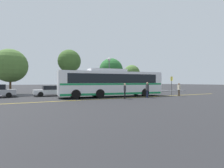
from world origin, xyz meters
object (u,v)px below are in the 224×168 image
Objects in this scene: pedestrian_1 at (179,89)px; pedestrian_0 at (125,90)px; tree_3 at (69,61)px; parked_car_1 at (51,91)px; tree_2 at (111,70)px; tree_1 at (132,73)px; pedestrian_2 at (147,89)px; transit_bus at (112,82)px; tree_0 at (10,66)px; parked_car_2 at (95,90)px; street_lamp at (109,67)px; bus_stop_sign at (172,83)px.

pedestrian_0 is at bearing 111.75° from pedestrian_1.
tree_3 is at bearing 65.96° from pedestrian_1.
tree_2 reaches higher than parked_car_1.
parked_car_1 is 17.99m from tree_1.
pedestrian_2 is 13.67m from tree_3.
tree_2 is (4.96, 9.91, 2.26)m from transit_bus.
transit_bus is 7.46× the size of pedestrian_2.
tree_0 reaches higher than tree_1.
parked_car_2 is at bearing -24.76° from tree_0.
transit_bus is at bearing -114.08° from street_lamp.
pedestrian_1 is at bearing 75.12° from transit_bus.
pedestrian_0 is at bearing -77.25° from pedestrian_2.
pedestrian_0 is 11.32m from street_lamp.
parked_car_2 is at bearing -51.11° from tree_3.
tree_0 is (-14.44, 2.69, -0.23)m from street_lamp.
tree_1 is at bearing 142.84° from transit_bus.
parked_car_2 is at bearing 89.63° from parked_car_1.
street_lamp is 0.94× the size of tree_2.
bus_stop_sign is (8.02, -1.93, -0.13)m from transit_bus.
street_lamp is at bearing -10.77° from tree_3.
parked_car_1 is at bearing 74.73° from pedestrian_0.
pedestrian_0 is at bearing -126.31° from tree_1.
transit_bus is 1.93× the size of tree_3.
tree_1 is (7.32, 14.05, 2.56)m from pedestrian_2.
bus_stop_sign is at bearing -42.38° from tree_3.
street_lamp is 7.93m from tree_1.
tree_3 is (-8.16, -1.61, 1.05)m from tree_2.
parked_car_1 is 16.57m from pedestrian_1.
tree_2 is (-3.13, 13.03, 3.07)m from pedestrian_1.
transit_bus is 8.20m from street_lamp.
parked_car_2 is at bearing 68.27° from pedestrian_1.
tree_3 reaches higher than tree_0.
transit_bus is at bearing -68.96° from tree_3.
bus_stop_sign is 13.02m from tree_1.
pedestrian_1 is 11.84m from street_lamp.
street_lamp reaches higher than tree_1.
pedestrian_1 is 1.36m from bus_stop_sign.
tree_3 reaches higher than bus_stop_sign.
street_lamp is at bearing -145.57° from bus_stop_sign.
tree_3 is at bearing -169.54° from tree_1.
pedestrian_1 is 0.65× the size of bus_stop_sign.
tree_0 is 8.27m from tree_3.
tree_0 reaches higher than bus_stop_sign.
pedestrian_2 reaches higher than parked_car_1.
bus_stop_sign reaches higher than parked_car_2.
parked_car_1 is 13.06m from tree_2.
transit_bus is 8.71m from pedestrian_1.
tree_2 reaches higher than pedestrian_1.
parked_car_1 is at bearing -132.63° from tree_3.
parked_car_2 is at bearing -135.53° from tree_2.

